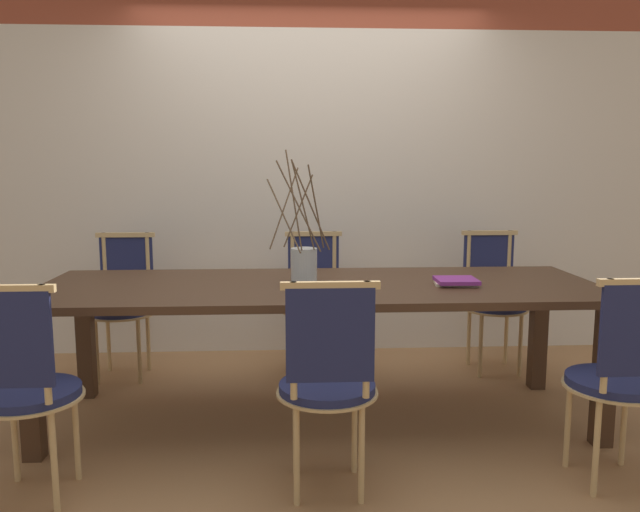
{
  "coord_description": "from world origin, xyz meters",
  "views": [
    {
      "loc": [
        -0.18,
        -3.27,
        1.38
      ],
      "look_at": [
        0.0,
        0.0,
        0.91
      ],
      "focal_mm": 35.0,
      "sensor_mm": 36.0,
      "label": 1
    }
  ],
  "objects_px": {
    "chair_far_center": "(493,296)",
    "book_stack": "(456,281)",
    "chair_near_center": "(622,373)",
    "vase_centerpiece": "(304,262)",
    "dining_table": "(320,298)"
  },
  "relations": [
    {
      "from": "vase_centerpiece",
      "to": "dining_table",
      "type": "bearing_deg",
      "value": -18.03
    },
    {
      "from": "chair_near_center",
      "to": "vase_centerpiece",
      "type": "bearing_deg",
      "value": 148.02
    },
    {
      "from": "chair_near_center",
      "to": "book_stack",
      "type": "xyz_separation_m",
      "value": [
        -0.52,
        0.73,
        0.27
      ]
    },
    {
      "from": "book_stack",
      "to": "chair_near_center",
      "type": "bearing_deg",
      "value": -54.22
    },
    {
      "from": "chair_far_center",
      "to": "book_stack",
      "type": "bearing_deg",
      "value": 60.02
    },
    {
      "from": "vase_centerpiece",
      "to": "book_stack",
      "type": "bearing_deg",
      "value": -7.23
    },
    {
      "from": "dining_table",
      "to": "chair_far_center",
      "type": "xyz_separation_m",
      "value": [
        1.22,
        0.8,
        -0.17
      ]
    },
    {
      "from": "chair_far_center",
      "to": "book_stack",
      "type": "relative_size",
      "value": 4.12
    },
    {
      "from": "dining_table",
      "to": "vase_centerpiece",
      "type": "bearing_deg",
      "value": 161.97
    },
    {
      "from": "dining_table",
      "to": "chair_near_center",
      "type": "distance_m",
      "value": 1.49
    },
    {
      "from": "dining_table",
      "to": "vase_centerpiece",
      "type": "xyz_separation_m",
      "value": [
        -0.09,
        0.03,
        0.19
      ]
    },
    {
      "from": "vase_centerpiece",
      "to": "book_stack",
      "type": "height_order",
      "value": "vase_centerpiece"
    },
    {
      "from": "vase_centerpiece",
      "to": "chair_far_center",
      "type": "bearing_deg",
      "value": 30.56
    },
    {
      "from": "book_stack",
      "to": "chair_far_center",
      "type": "bearing_deg",
      "value": 60.02
    },
    {
      "from": "dining_table",
      "to": "vase_centerpiece",
      "type": "distance_m",
      "value": 0.21
    }
  ]
}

